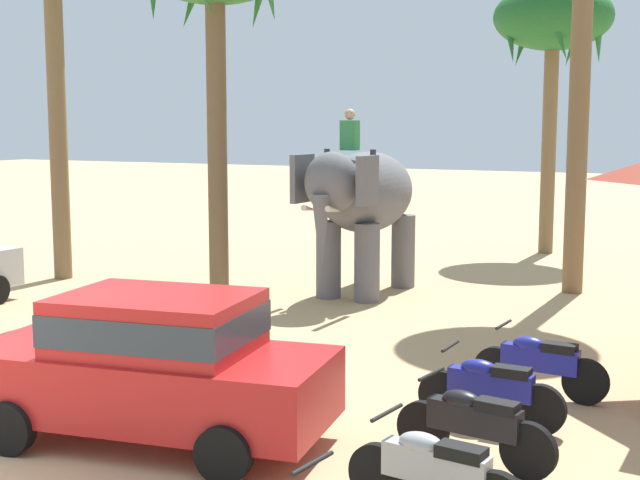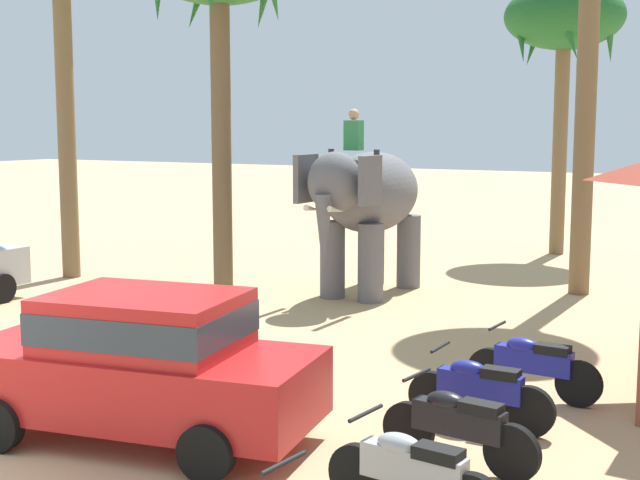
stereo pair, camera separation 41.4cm
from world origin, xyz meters
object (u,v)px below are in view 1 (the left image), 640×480
car_sedan_foreground (153,361)px  elephant_with_mahout (362,201)px  motorcycle_mid_row (435,472)px  motorcycle_fourth_in_row (474,424)px  motorcycle_end_of_row (540,363)px  motorcycle_far_in_row (490,389)px  palm_tree_near_hut (553,24)px

car_sedan_foreground → elephant_with_mahout: bearing=99.6°
motorcycle_mid_row → motorcycle_fourth_in_row: (-0.07, 1.40, 0.00)m
car_sedan_foreground → motorcycle_mid_row: car_sedan_foreground is taller
motorcycle_fourth_in_row → motorcycle_end_of_row: 2.70m
car_sedan_foreground → motorcycle_end_of_row: 5.06m
motorcycle_end_of_row → motorcycle_fourth_in_row: bearing=-91.0°
motorcycle_mid_row → motorcycle_far_in_row: same height
palm_tree_near_hut → motorcycle_fourth_in_row: bearing=-79.6°
motorcycle_fourth_in_row → motorcycle_far_in_row: size_ratio=1.00×
motorcycle_mid_row → palm_tree_near_hut: bearing=99.8°
elephant_with_mahout → motorcycle_mid_row: size_ratio=2.16×
elephant_with_mahout → motorcycle_end_of_row: bearing=-47.2°
motorcycle_far_in_row → motorcycle_end_of_row: size_ratio=1.00×
car_sedan_foreground → elephant_with_mahout: elephant_with_mahout is taller
motorcycle_end_of_row → car_sedan_foreground: bearing=-134.0°
motorcycle_mid_row → motorcycle_end_of_row: same height
car_sedan_foreground → palm_tree_near_hut: palm_tree_near_hut is taller
motorcycle_mid_row → palm_tree_near_hut: (-3.00, 17.38, 5.81)m
motorcycle_mid_row → palm_tree_near_hut: palm_tree_near_hut is taller
motorcycle_end_of_row → motorcycle_far_in_row: bearing=-100.2°
motorcycle_far_in_row → motorcycle_end_of_row: 1.43m
motorcycle_far_in_row → elephant_with_mahout: bearing=125.0°
motorcycle_mid_row → motorcycle_end_of_row: size_ratio=1.00×
motorcycle_end_of_row → palm_tree_near_hut: bearing=102.6°
car_sedan_foreground → motorcycle_far_in_row: (3.25, 2.22, -0.46)m
motorcycle_fourth_in_row → motorcycle_mid_row: bearing=-86.9°
motorcycle_fourth_in_row → palm_tree_near_hut: bearing=100.4°
elephant_with_mahout → motorcycle_end_of_row: size_ratio=2.15×
elephant_with_mahout → motorcycle_fourth_in_row: 9.67m
motorcycle_mid_row → motorcycle_end_of_row: 4.10m
motorcycle_far_in_row → palm_tree_near_hut: palm_tree_near_hut is taller
car_sedan_foreground → motorcycle_end_of_row: size_ratio=2.40×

